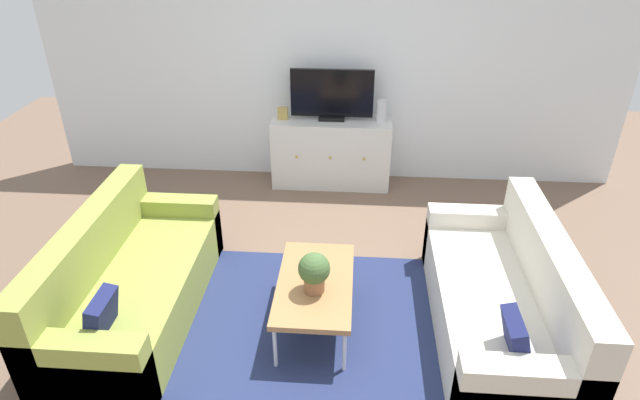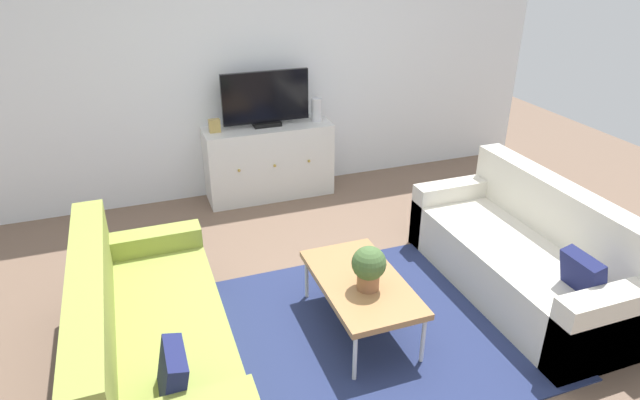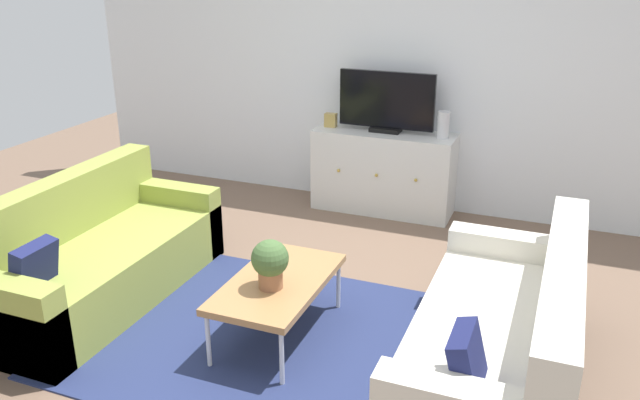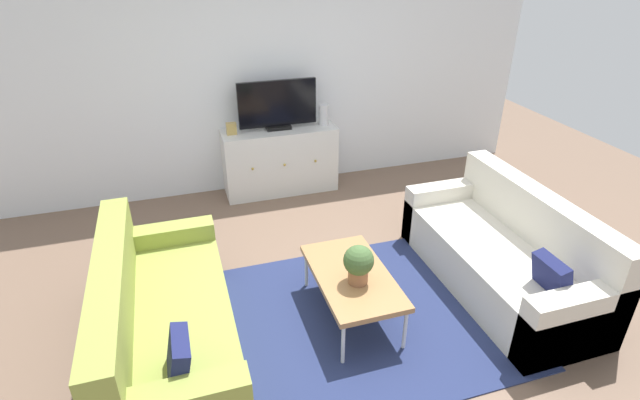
{
  "view_description": "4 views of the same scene",
  "coord_description": "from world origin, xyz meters",
  "px_view_note": "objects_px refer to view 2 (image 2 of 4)",
  "views": [
    {
      "loc": [
        0.29,
        -3.21,
        2.87
      ],
      "look_at": [
        0.0,
        0.68,
        0.67
      ],
      "focal_mm": 29.88,
      "sensor_mm": 36.0,
      "label": 1
    },
    {
      "loc": [
        -1.31,
        -2.92,
        2.54
      ],
      "look_at": [
        0.0,
        0.68,
        0.67
      ],
      "focal_mm": 30.64,
      "sensor_mm": 36.0,
      "label": 2
    },
    {
      "loc": [
        1.61,
        -3.36,
        2.33
      ],
      "look_at": [
        0.0,
        0.68,
        0.67
      ],
      "focal_mm": 36.51,
      "sensor_mm": 36.0,
      "label": 3
    },
    {
      "loc": [
        -1.14,
        -2.93,
        2.68
      ],
      "look_at": [
        0.0,
        0.68,
        0.67
      ],
      "focal_mm": 27.44,
      "sensor_mm": 36.0,
      "label": 4
    }
  ],
  "objects_px": {
    "glass_vase": "(317,110)",
    "coffee_table": "(361,284)",
    "tv_console": "(269,161)",
    "couch_right_side": "(529,258)",
    "couch_left_side": "(143,344)",
    "potted_plant": "(369,266)",
    "mantel_clock": "(214,126)",
    "flat_screen_tv": "(266,99)"
  },
  "relations": [
    {
      "from": "glass_vase",
      "to": "coffee_table",
      "type": "bearing_deg",
      "value": -102.5
    },
    {
      "from": "tv_console",
      "to": "glass_vase",
      "type": "distance_m",
      "value": 0.74
    },
    {
      "from": "couch_right_side",
      "to": "coffee_table",
      "type": "distance_m",
      "value": 1.42
    },
    {
      "from": "couch_left_side",
      "to": "couch_right_side",
      "type": "relative_size",
      "value": 1.0
    },
    {
      "from": "glass_vase",
      "to": "potted_plant",
      "type": "bearing_deg",
      "value": -101.92
    },
    {
      "from": "tv_console",
      "to": "mantel_clock",
      "type": "distance_m",
      "value": 0.7
    },
    {
      "from": "tv_console",
      "to": "flat_screen_tv",
      "type": "height_order",
      "value": "flat_screen_tv"
    },
    {
      "from": "potted_plant",
      "to": "mantel_clock",
      "type": "relative_size",
      "value": 2.39
    },
    {
      "from": "couch_right_side",
      "to": "mantel_clock",
      "type": "relative_size",
      "value": 14.77
    },
    {
      "from": "couch_left_side",
      "to": "flat_screen_tv",
      "type": "distance_m",
      "value": 2.9
    },
    {
      "from": "mantel_clock",
      "to": "couch_left_side",
      "type": "bearing_deg",
      "value": -110.98
    },
    {
      "from": "flat_screen_tv",
      "to": "tv_console",
      "type": "bearing_deg",
      "value": -90.0
    },
    {
      "from": "tv_console",
      "to": "mantel_clock",
      "type": "relative_size",
      "value": 10.08
    },
    {
      "from": "couch_left_side",
      "to": "potted_plant",
      "type": "height_order",
      "value": "couch_left_side"
    },
    {
      "from": "flat_screen_tv",
      "to": "glass_vase",
      "type": "height_order",
      "value": "flat_screen_tv"
    },
    {
      "from": "coffee_table",
      "to": "mantel_clock",
      "type": "distance_m",
      "value": 2.47
    },
    {
      "from": "couch_right_side",
      "to": "tv_console",
      "type": "bearing_deg",
      "value": 121.03
    },
    {
      "from": "flat_screen_tv",
      "to": "glass_vase",
      "type": "relative_size",
      "value": 3.71
    },
    {
      "from": "couch_left_side",
      "to": "couch_right_side",
      "type": "xyz_separation_m",
      "value": [
        2.87,
        0.0,
        0.0
      ]
    },
    {
      "from": "potted_plant",
      "to": "mantel_clock",
      "type": "bearing_deg",
      "value": 102.56
    },
    {
      "from": "potted_plant",
      "to": "tv_console",
      "type": "bearing_deg",
      "value": 90.34
    },
    {
      "from": "couch_left_side",
      "to": "tv_console",
      "type": "bearing_deg",
      "value": 58.67
    },
    {
      "from": "coffee_table",
      "to": "glass_vase",
      "type": "bearing_deg",
      "value": 77.5
    },
    {
      "from": "potted_plant",
      "to": "glass_vase",
      "type": "height_order",
      "value": "glass_vase"
    },
    {
      "from": "coffee_table",
      "to": "flat_screen_tv",
      "type": "xyz_separation_m",
      "value": [
        -0.01,
        2.38,
        0.67
      ]
    },
    {
      "from": "tv_console",
      "to": "flat_screen_tv",
      "type": "xyz_separation_m",
      "value": [
        0.0,
        0.02,
        0.66
      ]
    },
    {
      "from": "potted_plant",
      "to": "coffee_table",
      "type": "bearing_deg",
      "value": 91.91
    },
    {
      "from": "tv_console",
      "to": "glass_vase",
      "type": "relative_size",
      "value": 5.47
    },
    {
      "from": "glass_vase",
      "to": "tv_console",
      "type": "bearing_deg",
      "value": -180.0
    },
    {
      "from": "tv_console",
      "to": "flat_screen_tv",
      "type": "relative_size",
      "value": 1.47
    },
    {
      "from": "couch_left_side",
      "to": "potted_plant",
      "type": "bearing_deg",
      "value": -3.56
    },
    {
      "from": "coffee_table",
      "to": "flat_screen_tv",
      "type": "height_order",
      "value": "flat_screen_tv"
    },
    {
      "from": "couch_left_side",
      "to": "flat_screen_tv",
      "type": "relative_size",
      "value": 2.16
    },
    {
      "from": "couch_left_side",
      "to": "flat_screen_tv",
      "type": "xyz_separation_m",
      "value": [
        1.45,
        2.39,
        0.76
      ]
    },
    {
      "from": "coffee_table",
      "to": "flat_screen_tv",
      "type": "distance_m",
      "value": 2.48
    },
    {
      "from": "potted_plant",
      "to": "glass_vase",
      "type": "xyz_separation_m",
      "value": [
        0.52,
        2.47,
        0.31
      ]
    },
    {
      "from": "tv_console",
      "to": "mantel_clock",
      "type": "bearing_deg",
      "value": 180.0
    },
    {
      "from": "tv_console",
      "to": "flat_screen_tv",
      "type": "bearing_deg",
      "value": 90.0
    },
    {
      "from": "couch_left_side",
      "to": "glass_vase",
      "type": "relative_size",
      "value": 8.02
    },
    {
      "from": "couch_left_side",
      "to": "couch_right_side",
      "type": "height_order",
      "value": "same"
    },
    {
      "from": "coffee_table",
      "to": "couch_right_side",
      "type": "bearing_deg",
      "value": -0.46
    },
    {
      "from": "couch_right_side",
      "to": "flat_screen_tv",
      "type": "height_order",
      "value": "flat_screen_tv"
    }
  ]
}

